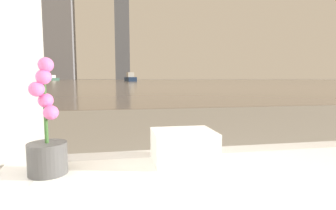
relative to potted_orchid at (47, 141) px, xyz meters
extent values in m
cylinder|color=#4C4C4C|center=(0.00, 0.00, -0.06)|extent=(0.13, 0.13, 0.11)
cylinder|color=#38662D|center=(0.00, 0.00, 0.12)|extent=(0.01, 0.01, 0.26)
sphere|color=pink|center=(0.01, -0.01, 0.25)|extent=(0.05, 0.05, 0.05)
sphere|color=pink|center=(0.00, -0.01, 0.21)|extent=(0.05, 0.05, 0.05)
sphere|color=pink|center=(-0.02, -0.02, 0.17)|extent=(0.05, 0.05, 0.05)
sphere|color=pink|center=(0.00, 0.01, 0.13)|extent=(0.05, 0.05, 0.05)
sphere|color=pink|center=(0.02, -0.01, 0.10)|extent=(0.05, 0.05, 0.05)
cube|color=white|center=(0.48, 0.05, -0.09)|extent=(0.23, 0.20, 0.04)
cube|color=white|center=(0.48, 0.05, -0.05)|extent=(0.23, 0.20, 0.04)
cube|color=white|center=(0.48, 0.05, -0.01)|extent=(0.23, 0.20, 0.04)
cube|color=gray|center=(0.68, 61.23, -0.65)|extent=(180.00, 110.00, 0.01)
cube|color=#335647|center=(-19.60, 81.92, -0.28)|extent=(3.27, 4.39, 0.74)
cube|color=silver|center=(-19.60, 81.92, 0.51)|extent=(1.67, 1.89, 0.84)
cube|color=navy|center=(2.49, 59.90, -0.17)|extent=(2.70, 5.64, 0.95)
cube|color=silver|center=(2.49, 59.90, 0.84)|extent=(1.66, 2.22, 1.08)
cube|color=slate|center=(-25.28, 117.23, 31.12)|extent=(13.04, 8.71, 63.55)
camera|label=1|loc=(0.25, -0.91, 0.21)|focal=28.00mm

